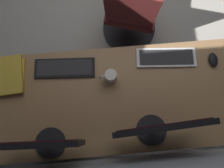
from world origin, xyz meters
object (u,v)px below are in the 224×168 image
mouse_main (213,60)px  monitor_primary (39,144)px  monitor_secondary (159,128)px  keyboard_main (65,68)px  keyboard_spare (166,58)px  office_chair (131,14)px  coffee_mug (110,76)px  drawer_pedestal (68,113)px  book_stack_near (10,75)px

mouse_main → monitor_primary: bearing=22.0°
monitor_secondary → keyboard_main: monitor_secondary is taller
monitor_secondary → keyboard_spare: monitor_secondary is taller
mouse_main → office_chair: size_ratio=0.11×
keyboard_main → keyboard_spare: (-0.72, -0.02, 0.00)m
monitor_primary → office_chair: 1.34m
mouse_main → monitor_secondary: bearing=41.8°
monitor_secondary → mouse_main: size_ratio=5.02×
keyboard_spare → coffee_mug: (0.41, 0.12, 0.04)m
monitor_primary → mouse_main: 1.27m
drawer_pedestal → mouse_main: bearing=-167.9°
keyboard_spare → coffee_mug: size_ratio=3.60×
keyboard_main → office_chair: office_chair is taller
drawer_pedestal → monitor_secondary: size_ratio=1.33×
drawer_pedestal → coffee_mug: (-0.38, -0.17, 0.43)m
book_stack_near → coffee_mug: 0.69m
keyboard_spare → book_stack_near: bearing=2.2°
keyboard_spare → coffee_mug: 0.42m
keyboard_main → coffee_mug: size_ratio=3.59×
monitor_primary → monitor_secondary: (-0.67, -0.03, 0.01)m
monitor_primary → coffee_mug: size_ratio=4.05×
drawer_pedestal → coffee_mug: bearing=-156.2°
monitor_primary → office_chair: bearing=-122.3°
office_chair → keyboard_spare: bearing=107.9°
keyboard_main → book_stack_near: size_ratio=1.50×
keyboard_spare → book_stack_near: 1.10m
mouse_main → office_chair: (0.50, -0.58, -0.29)m
drawer_pedestal → keyboard_spare: keyboard_spare is taller
monitor_secondary → office_chair: 1.14m
keyboard_main → book_stack_near: book_stack_near is taller
monitor_secondary → coffee_mug: (0.24, -0.37, -0.19)m
drawer_pedestal → mouse_main: size_ratio=6.68×
office_chair → coffee_mug: bearing=70.0°
mouse_main → office_chair: bearing=-49.2°
keyboard_main → mouse_main: (-1.05, 0.03, 0.01)m
keyboard_main → book_stack_near: 0.38m
book_stack_near → coffee_mug: (-0.69, 0.07, 0.03)m
keyboard_spare → mouse_main: size_ratio=4.12×
monitor_primary → monitor_secondary: 0.67m
book_stack_near → monitor_secondary: bearing=154.4°
keyboard_main → mouse_main: mouse_main is taller
book_stack_near → office_chair: (-0.93, -0.57, -0.30)m
monitor_primary → mouse_main: bearing=-158.0°
monitor_primary → mouse_main: size_ratio=4.63×
keyboard_main → keyboard_spare: size_ratio=1.00×
office_chair → monitor_primary: bearing=57.7°
monitor_secondary → coffee_mug: 0.48m
drawer_pedestal → mouse_main: mouse_main is taller
keyboard_spare → mouse_main: (-0.33, 0.05, 0.01)m
drawer_pedestal → book_stack_near: book_stack_near is taller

